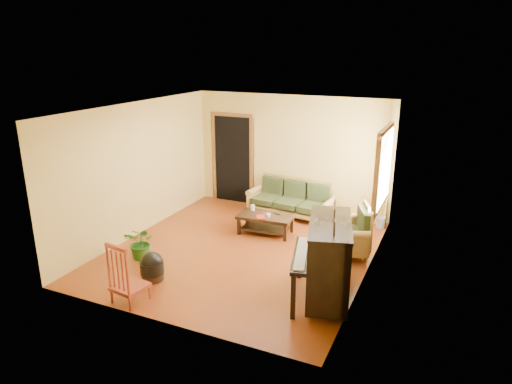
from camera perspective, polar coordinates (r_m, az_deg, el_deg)
The scene contains 16 objects.
floor at distance 8.47m, azimuth -1.73°, elevation -7.33°, with size 5.00×5.00×0.00m, color #61250C.
doorway at distance 10.84m, azimuth -2.94°, elevation 4.06°, with size 1.08×0.16×2.05m, color black.
window at distance 8.52m, azimuth 15.65°, elevation 2.91°, with size 0.12×1.36×1.46m, color white.
sofa at distance 10.02m, azimuth 4.30°, elevation -0.84°, with size 1.87×0.79×0.80m, color olive.
coffee_table at distance 9.14m, azimuth 1.21°, elevation -4.04°, with size 1.08×0.59×0.39m, color black.
armchair at distance 8.35m, azimuth 11.20°, elevation -4.63°, with size 0.86×0.91×0.91m, color olive.
piano at distance 6.76m, azimuth 9.06°, elevation -8.59°, with size 0.82×1.39×1.22m, color black.
footstool at distance 7.59m, azimuth -12.85°, elevation -9.41°, with size 0.38×0.38×0.36m, color black.
red_chair at distance 6.94m, azimuth -15.63°, elevation -9.58°, with size 0.45×0.49×0.95m, color maroon.
leaning_frame at distance 9.92m, azimuth 14.69°, elevation -2.23°, with size 0.45×0.10×0.60m, color gold.
ceramic_crock at distance 9.78m, azimuth 15.29°, elevation -3.69°, with size 0.19×0.19×0.24m, color #3752A7.
potted_plant at distance 8.28m, azimuth -14.10°, elevation -6.16°, with size 0.55×0.48×0.61m, color #1F5819.
book at distance 8.92m, azimuth 0.09°, elevation -3.16°, with size 0.17×0.23×0.02m, color #A31D15.
candle at distance 9.29m, azimuth -0.38°, elevation -1.95°, with size 0.07×0.07×0.13m, color white.
glass_jar at distance 8.97m, azimuth 1.56°, elevation -2.91°, with size 0.09×0.09×0.06m, color white.
remote at distance 9.11m, azimuth 2.68°, elevation -2.76°, with size 0.13×0.04×0.01m, color black.
Camera 1 is at (3.39, -6.88, 3.59)m, focal length 32.00 mm.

